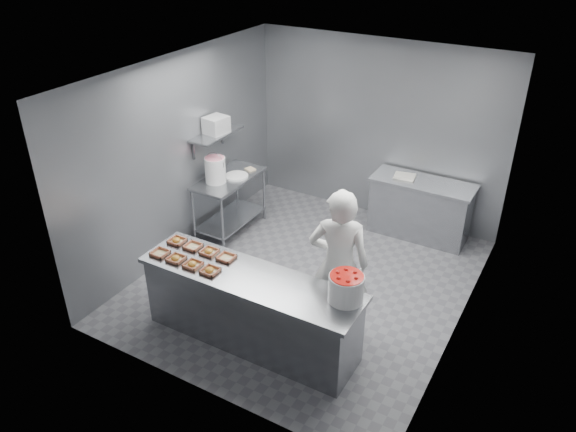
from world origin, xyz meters
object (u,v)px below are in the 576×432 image
object	(u,v)px
tray_4	(177,241)
tray_6	(209,252)
tray_1	(176,258)
worker	(339,265)
tray_2	(193,264)
tray_0	(160,253)
service_counter	(251,309)
prep_table	(230,196)
strawberry_tub	(346,287)
appliance	(216,125)
glaze_bucket	(215,169)
tray_3	(210,271)
back_counter	(420,208)
tray_5	(193,246)
tray_7	(226,258)

from	to	relation	value
tray_4	tray_6	world-z (taller)	same
tray_1	tray_4	size ratio (longest dim) A/B	1.00
tray_6	worker	xyz separation A→B (m)	(1.42, 0.49, 0.01)
tray_2	tray_0	bearing A→B (deg)	180.00
tray_6	service_counter	bearing A→B (deg)	-13.05
prep_table	tray_6	world-z (taller)	tray_6
strawberry_tub	tray_4	bearing A→B (deg)	179.82
worker	appliance	world-z (taller)	worker
glaze_bucket	prep_table	bearing A→B (deg)	71.42
tray_3	strawberry_tub	distance (m)	1.53
tray_1	service_counter	bearing A→B (deg)	9.63
back_counter	tray_0	distance (m)	3.99
tray_5	back_counter	bearing A→B (deg)	59.91
back_counter	tray_2	size ratio (longest dim) A/B	8.01
tray_3	appliance	distance (m)	2.64
service_counter	tray_5	size ratio (longest dim) A/B	13.88
tray_1	tray_7	size ratio (longest dim) A/B	1.00
strawberry_tub	appliance	distance (m)	3.47
tray_1	tray_4	xyz separation A→B (m)	(-0.24, 0.30, 0.00)
appliance	tray_0	bearing A→B (deg)	-63.27
tray_3	worker	world-z (taller)	worker
tray_3	tray_7	size ratio (longest dim) A/B	1.00
tray_1	glaze_bucket	xyz separation A→B (m)	(-0.82, 1.89, 0.18)
service_counter	strawberry_tub	world-z (taller)	strawberry_tub
worker	glaze_bucket	distance (m)	2.72
tray_0	appliance	size ratio (longest dim) A/B	0.59
tray_0	tray_2	xyz separation A→B (m)	(0.48, -0.00, 0.00)
tray_2	appliance	xyz separation A→B (m)	(-1.16, 2.11, 0.76)
tray_1	strawberry_tub	xyz separation A→B (m)	(1.98, 0.30, 0.14)
tray_2	tray_6	size ratio (longest dim) A/B	1.00
tray_5	appliance	world-z (taller)	appliance
appliance	worker	bearing A→B (deg)	-18.17
back_counter	tray_3	size ratio (longest dim) A/B	8.01
back_counter	glaze_bucket	bearing A→B (deg)	-150.01
tray_1	appliance	world-z (taller)	appliance
prep_table	tray_4	distance (m)	1.90
strawberry_tub	tray_0	bearing A→B (deg)	-172.34
service_counter	back_counter	bearing A→B (deg)	74.52
tray_5	glaze_bucket	xyz separation A→B (m)	(-0.83, 1.58, 0.18)
back_counter	glaze_bucket	distance (m)	3.09
tray_0	tray_1	xyz separation A→B (m)	(0.24, -0.00, 0.00)
worker	tray_1	bearing A→B (deg)	5.89
tray_5	worker	size ratio (longest dim) A/B	0.10
tray_3	worker	bearing A→B (deg)	34.02
tray_6	strawberry_tub	distance (m)	1.74
service_counter	tray_7	bearing A→B (deg)	159.80
service_counter	tray_0	bearing A→B (deg)	-172.35
tray_4	tray_6	xyz separation A→B (m)	(0.48, 0.00, 0.00)
tray_1	back_counter	bearing A→B (deg)	62.15
back_counter	tray_3	distance (m)	3.68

